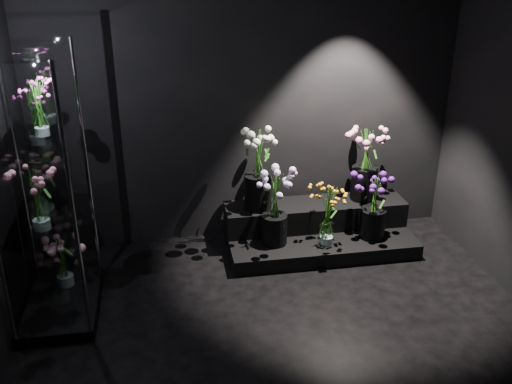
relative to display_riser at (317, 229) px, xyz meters
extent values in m
plane|color=black|center=(-0.62, -1.65, -0.16)|extent=(4.00, 4.00, 0.00)
plane|color=black|center=(-0.62, 0.35, 1.24)|extent=(4.00, 0.00, 4.00)
cube|color=black|center=(0.00, -0.09, -0.09)|extent=(1.77, 0.79, 0.15)
cube|color=black|center=(0.00, 0.11, 0.11)|extent=(1.77, 0.39, 0.25)
cube|color=black|center=(-2.32, -0.70, -0.12)|extent=(0.57, 0.95, 0.09)
cube|color=white|center=(-2.32, -0.70, 0.64)|extent=(0.51, 0.89, 0.01)
cube|color=white|center=(-2.32, -0.70, 1.26)|extent=(0.51, 0.89, 0.01)
cylinder|color=white|center=(0.01, -0.28, 0.09)|extent=(0.13, 0.13, 0.22)
cylinder|color=black|center=(-0.47, -0.18, 0.13)|extent=(0.24, 0.24, 0.29)
cylinder|color=black|center=(0.47, -0.22, 0.13)|extent=(0.24, 0.24, 0.29)
cylinder|color=black|center=(-0.58, 0.08, 0.40)|extent=(0.26, 0.26, 0.34)
cylinder|color=black|center=(0.49, 0.12, 0.40)|extent=(0.25, 0.25, 0.33)
cylinder|color=white|center=(-2.34, -0.86, 0.76)|extent=(0.13, 0.13, 0.22)
cylinder|color=white|center=(-2.29, -0.57, 1.36)|extent=(0.11, 0.11, 0.19)
cylinder|color=white|center=(-2.31, -0.50, 0.06)|extent=(0.14, 0.14, 0.26)
camera|label=1|loc=(-1.43, -4.76, 2.59)|focal=40.00mm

